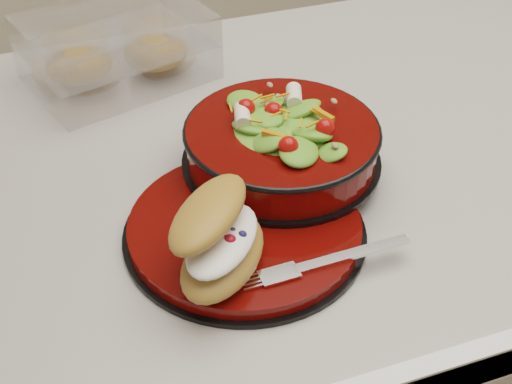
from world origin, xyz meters
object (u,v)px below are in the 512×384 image
object	(u,v)px
fork	(331,260)
island_counter	(393,331)
croissant	(220,238)
salad_bowl	(282,138)
dinner_plate	(246,229)
pastry_box	(117,49)

from	to	relation	value
fork	island_counter	bearing A→B (deg)	-49.75
croissant	fork	bearing A→B (deg)	-66.60
croissant	salad_bowl	bearing A→B (deg)	0.08
salad_bowl	croissant	xyz separation A→B (m)	(-0.12, -0.14, 0.00)
island_counter	croissant	xyz separation A→B (m)	(-0.36, -0.20, 0.50)
island_counter	dinner_plate	world-z (taller)	dinner_plate
fork	pastry_box	bearing A→B (deg)	13.01
croissant	fork	xyz separation A→B (m)	(0.10, -0.03, -0.03)
dinner_plate	croissant	size ratio (longest dim) A/B	1.68
salad_bowl	fork	size ratio (longest dim) A/B	1.43
dinner_plate	fork	bearing A→B (deg)	-54.43
salad_bowl	pastry_box	size ratio (longest dim) A/B	0.83
fork	pastry_box	distance (m)	0.48
pastry_box	salad_bowl	bearing A→B (deg)	-81.66
pastry_box	island_counter	bearing A→B (deg)	-48.77
salad_bowl	croissant	size ratio (longest dim) A/B	1.49
fork	pastry_box	world-z (taller)	pastry_box
pastry_box	dinner_plate	bearing A→B (deg)	-97.03
dinner_plate	croissant	bearing A→B (deg)	-129.13
island_counter	pastry_box	distance (m)	0.66
salad_bowl	croissant	world-z (taller)	salad_bowl
dinner_plate	fork	xyz separation A→B (m)	(0.06, -0.08, 0.01)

